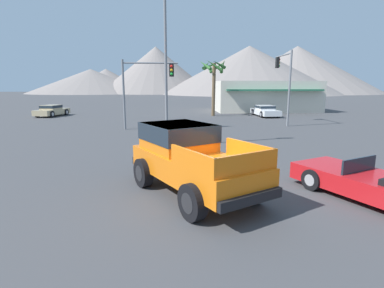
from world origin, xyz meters
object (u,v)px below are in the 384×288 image
Objects in this scene: street_lamp_post at (166,55)px; orange_pickup_truck at (188,155)px; traffic_light_main at (284,74)px; traffic_light_crosswalk at (146,80)px; parked_car_tan at (52,110)px; parked_car_white at (265,111)px; palm_tree_tall at (214,73)px; red_convertible_car at (375,185)px.

orange_pickup_truck is at bearing -83.77° from street_lamp_post.
traffic_light_main is 1.17× the size of traffic_light_crosswalk.
parked_car_tan is 21.40m from street_lamp_post.
palm_tree_tall is at bearing -11.05° from parked_car_white.
traffic_light_main is (21.92, -8.09, 3.49)m from parked_car_tan.
traffic_light_main reaches higher than traffic_light_crosswalk.
orange_pickup_truck is 1.08× the size of red_convertible_car.
red_convertible_car is at bearing -40.44° from parked_car_tan.
street_lamp_post reaches higher than orange_pickup_truck.
orange_pickup_truck reaches higher than parked_car_tan.
orange_pickup_truck is 18.28m from traffic_light_main.
parked_car_white is 0.79× the size of palm_tree_tall.
parked_car_tan is at bearing 90.21° from orange_pickup_truck.
orange_pickup_truck is 7.84m from street_lamp_post.
red_convertible_car is at bearing -87.01° from palm_tree_tall.
palm_tree_tall reaches higher than parked_car_tan.
orange_pickup_truck is at bearing -80.16° from traffic_light_crosswalk.
palm_tree_tall reaches higher than traffic_light_main.
parked_car_white is 0.59× the size of street_lamp_post.
orange_pickup_truck is 5.35m from red_convertible_car.
street_lamp_post is (-9.48, -8.83, 0.59)m from traffic_light_main.
palm_tree_tall is (-4.80, 7.33, 0.42)m from traffic_light_main.
traffic_light_crosswalk is at bearing -30.58° from parked_car_tan.
orange_pickup_truck is 27.29m from parked_car_tan.
parked_car_white is 18.85m from street_lamp_post.
parked_car_white is at bearing 55.43° from red_convertible_car.
palm_tree_tall is at bearing 33.23° from traffic_light_main.
palm_tree_tall is at bearing 10.70° from parked_car_tan.
street_lamp_post is at bearing 67.51° from orange_pickup_truck.
parked_car_white is 14.96m from traffic_light_crosswalk.
red_convertible_car is 0.83× the size of traffic_light_main.
traffic_light_main is (-0.61, -6.55, 3.50)m from parked_car_white.
parked_car_tan is 0.88× the size of traffic_light_crosswalk.
traffic_light_main is at bearing 11.93° from traffic_light_crosswalk.
red_convertible_car is 0.62× the size of street_lamp_post.
palm_tree_tall is (4.67, 16.17, -0.17)m from street_lamp_post.
palm_tree_tall is at bearing 57.13° from traffic_light_crosswalk.
street_lamp_post is at bearing -40.45° from parked_car_tan.
orange_pickup_truck is at bearing -47.84° from parked_car_tan.
palm_tree_tall reaches higher than red_convertible_car.
red_convertible_car is at bearing 77.15° from parked_car_white.
parked_car_tan is (-13.20, 23.88, -0.53)m from orange_pickup_truck.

